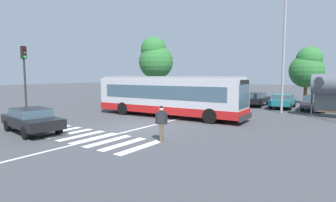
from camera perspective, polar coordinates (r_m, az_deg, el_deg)
The scene contains 16 objects.
ground_plane at distance 16.41m, azimuth -6.67°, elevation -5.70°, with size 160.00×160.00×0.00m, color #424449.
city_transit_bus at distance 20.70m, azimuth 0.08°, elevation 1.10°, with size 12.00×3.12×3.06m.
pedestrian_crossing_street at distance 12.97m, azimuth -1.40°, elevation -4.31°, with size 0.51×0.43×1.72m.
foreground_sedan at distance 16.75m, azimuth -26.67°, elevation -3.36°, with size 4.73×2.49×1.35m.
parked_car_silver at distance 31.97m, azimuth 4.12°, elevation 1.16°, with size 2.06×4.59×1.35m.
parked_car_champagne at distance 31.30m, azimuth 8.66°, elevation 1.02°, with size 2.04×4.58×1.35m.
parked_car_red at distance 29.81m, azimuth 13.06°, elevation 0.72°, with size 2.04×4.58×1.35m.
parked_car_black at distance 29.21m, azimuth 17.96°, elevation 0.50°, with size 1.91×4.52×1.35m.
parked_car_teal at distance 28.10m, azimuth 22.94°, elevation 0.14°, with size 2.05×4.59×1.35m.
parked_car_charcoal at distance 27.63m, azimuth 28.52°, elevation -0.17°, with size 1.92×4.52×1.35m.
traffic_light_near_corner at distance 22.59m, azimuth -27.87°, elevation 5.66°, with size 0.33×0.32×5.25m.
twin_arm_street_lamp at distance 24.71m, azimuth 23.18°, elevation 11.98°, with size 4.01×0.32×10.22m.
background_tree_left at distance 37.20m, azimuth -2.67°, elevation 8.91°, with size 4.62×4.62×8.28m.
background_tree_right at distance 33.45m, azimuth 27.16°, elevation 6.24°, with size 3.60×3.60×6.21m.
crosswalk_painted_stripes at distance 14.66m, azimuth -16.46°, elevation -7.22°, with size 7.50×2.85×0.01m.
lane_center_line at distance 17.81m, azimuth -1.89°, elevation -4.77°, with size 0.16×24.00×0.01m, color silver.
Camera 1 is at (10.68, -12.05, 3.18)m, focal length 29.08 mm.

